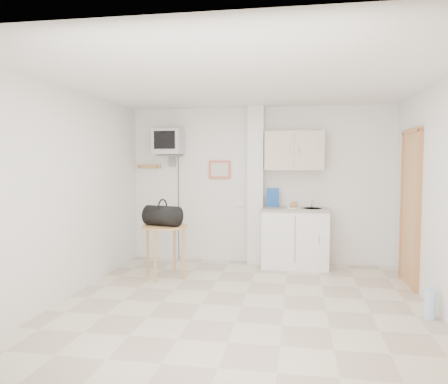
% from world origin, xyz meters
% --- Properties ---
extents(ground, '(4.50, 4.50, 0.00)m').
position_xyz_m(ground, '(0.00, 0.00, 0.00)').
color(ground, beige).
rests_on(ground, ground).
extents(room_envelope, '(4.24, 4.54, 2.55)m').
position_xyz_m(room_envelope, '(0.24, 0.09, 1.54)').
color(room_envelope, white).
rests_on(room_envelope, ground).
extents(kitchenette, '(1.03, 0.58, 2.10)m').
position_xyz_m(kitchenette, '(0.57, 2.00, 0.80)').
color(kitchenette, white).
rests_on(kitchenette, ground).
extents(crt_television, '(0.44, 0.45, 2.15)m').
position_xyz_m(crt_television, '(-1.45, 2.02, 1.94)').
color(crt_television, slate).
rests_on(crt_television, ground).
extents(round_table, '(0.65, 0.65, 0.74)m').
position_xyz_m(round_table, '(-1.22, 1.05, 0.64)').
color(round_table, tan).
rests_on(round_table, ground).
extents(duffel_bag, '(0.57, 0.41, 0.38)m').
position_xyz_m(duffel_bag, '(-1.24, 1.02, 0.88)').
color(duffel_bag, black).
rests_on(duffel_bag, round_table).
extents(water_bottle, '(0.12, 0.12, 0.35)m').
position_xyz_m(water_bottle, '(1.98, -0.05, 0.16)').
color(water_bottle, '#ADCFEA').
rests_on(water_bottle, ground).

